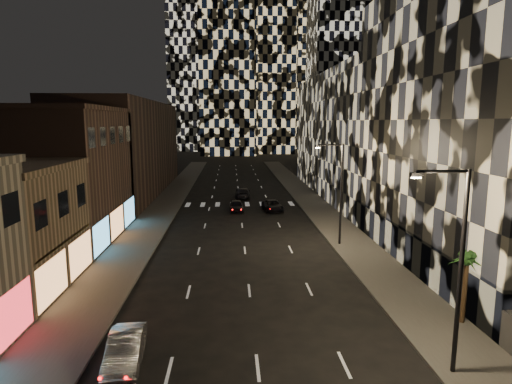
{
  "coord_description": "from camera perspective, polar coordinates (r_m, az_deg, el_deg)",
  "views": [
    {
      "loc": [
        -1.12,
        -6.84,
        11.06
      ],
      "look_at": [
        0.67,
        23.73,
        6.0
      ],
      "focal_mm": 30.0,
      "sensor_mm": 36.0,
      "label": 1
    }
  ],
  "objects": [
    {
      "name": "car_silver_parked",
      "position": [
        21.77,
        -17.02,
        -19.45
      ],
      "size": [
        1.88,
        4.43,
        1.42
      ],
      "primitive_type": "imported",
      "rotation": [
        0.0,
        0.0,
        0.09
      ],
      "color": "#A6A7AC",
      "rests_on": "ground"
    },
    {
      "name": "car_dark_midlane",
      "position": [
        53.26,
        -2.61,
        -1.84
      ],
      "size": [
        1.78,
        4.16,
        1.4
      ],
      "primitive_type": "imported",
      "rotation": [
        0.0,
        0.0,
        0.03
      ],
      "color": "black",
      "rests_on": "ground"
    },
    {
      "name": "sidewalk_left",
      "position": [
        58.57,
        -12.0,
        -1.63
      ],
      "size": [
        4.0,
        120.0,
        0.15
      ],
      "primitive_type": "cube",
      "color": "#47443F",
      "rests_on": "ground"
    },
    {
      "name": "car_dark_rightlane",
      "position": [
        53.53,
        2.22,
        -1.82
      ],
      "size": [
        2.63,
        4.95,
        1.32
      ],
      "primitive_type": "imported",
      "rotation": [
        0.0,
        0.0,
        0.09
      ],
      "color": "black",
      "rests_on": "ground"
    },
    {
      "name": "palm_tree",
      "position": [
        25.93,
        26.28,
        -8.6
      ],
      "size": [
        2.07,
        2.04,
        4.05
      ],
      "color": "#47331E",
      "rests_on": "sidewalk_right"
    },
    {
      "name": "midrise_right",
      "position": [
        37.79,
        30.97,
        7.97
      ],
      "size": [
        16.0,
        25.0,
        22.0
      ],
      "primitive_type": "cube",
      "color": "#232326",
      "rests_on": "ground"
    },
    {
      "name": "retail_filler_left",
      "position": [
        68.82,
        -16.75,
        5.61
      ],
      "size": [
        10.0,
        40.0,
        14.0
      ],
      "primitive_type": "cube",
      "color": "brown",
      "rests_on": "ground"
    },
    {
      "name": "tower_center_low",
      "position": [
        151.3,
        -3.89,
        23.3
      ],
      "size": [
        18.0,
        18.0,
        95.0
      ],
      "primitive_type": "cube",
      "color": "black",
      "rests_on": "ground"
    },
    {
      "name": "sidewalk_right",
      "position": [
        58.95,
        7.6,
        -1.44
      ],
      "size": [
        4.0,
        120.0,
        0.15
      ],
      "primitive_type": "cube",
      "color": "#47443F",
      "rests_on": "ground"
    },
    {
      "name": "curb_left",
      "position": [
        58.29,
        -9.96,
        -1.62
      ],
      "size": [
        0.2,
        120.0,
        0.15
      ],
      "primitive_type": "cube",
      "color": "#4C4C47",
      "rests_on": "ground"
    },
    {
      "name": "midrise_filler_right",
      "position": [
        67.28,
        15.09,
        7.31
      ],
      "size": [
        16.0,
        40.0,
        18.0
      ],
      "primitive_type": "cube",
      "color": "#232326",
      "rests_on": "ground"
    },
    {
      "name": "curb_right",
      "position": [
        58.59,
        5.58,
        -1.47
      ],
      "size": [
        0.2,
        120.0,
        0.15
      ],
      "primitive_type": "cube",
      "color": "#4C4C47",
      "rests_on": "ground"
    },
    {
      "name": "streetlight_near",
      "position": [
        20.15,
        25.13,
        -7.99
      ],
      "size": [
        2.55,
        0.25,
        9.0
      ],
      "color": "black",
      "rests_on": "sidewalk_right"
    },
    {
      "name": "car_dark_oncoming",
      "position": [
        62.39,
        -1.77,
        -0.13
      ],
      "size": [
        2.24,
        5.23,
        1.5
      ],
      "primitive_type": "imported",
      "rotation": [
        0.0,
        0.0,
        3.11
      ],
      "color": "black",
      "rests_on": "ground"
    },
    {
      "name": "streetlight_far",
      "position": [
        38.47,
        10.96,
        0.68
      ],
      "size": [
        2.55,
        0.25,
        9.0
      ],
      "color": "black",
      "rests_on": "sidewalk_right"
    },
    {
      "name": "retail_brown",
      "position": [
        43.65,
        -24.66,
        1.87
      ],
      "size": [
        10.0,
        15.0,
        12.0
      ],
      "primitive_type": "cube",
      "color": "brown",
      "rests_on": "ground"
    },
    {
      "name": "midrise_base",
      "position": [
        35.41,
        19.21,
        -6.82
      ],
      "size": [
        0.6,
        25.0,
        3.0
      ],
      "primitive_type": "cube",
      "color": "#383838",
      "rests_on": "ground"
    }
  ]
}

